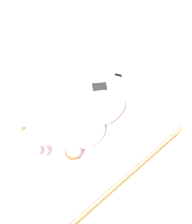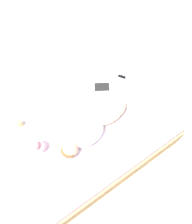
{
  "view_description": "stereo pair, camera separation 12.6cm",
  "coord_description": "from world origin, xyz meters",
  "px_view_note": "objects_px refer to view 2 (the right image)",
  "views": [
    {
      "loc": [
        -1.09,
        0.82,
        3.31
      ],
      "look_at": [
        0.14,
        -0.18,
        0.56
      ],
      "focal_mm": 35.0,
      "sensor_mm": 36.0,
      "label": 1
    },
    {
      "loc": [
        -1.16,
        0.72,
        3.31
      ],
      "look_at": [
        0.14,
        -0.18,
        0.56
      ],
      "focal_mm": 35.0,
      "sensor_mm": 36.0,
      "label": 2
    }
  ],
  "objects_px": {
    "open_magazine": "(102,93)",
    "coffee_mug": "(20,124)",
    "cell_phone": "(122,77)",
    "person": "(93,130)"
  },
  "relations": [
    {
      "from": "open_magazine",
      "to": "coffee_mug",
      "type": "relative_size",
      "value": 5.41
    },
    {
      "from": "person",
      "to": "cell_phone",
      "type": "relative_size",
      "value": 7.28
    },
    {
      "from": "open_magazine",
      "to": "person",
      "type": "bearing_deg",
      "value": 165.64
    },
    {
      "from": "person",
      "to": "open_magazine",
      "type": "relative_size",
      "value": 2.01
    },
    {
      "from": "person",
      "to": "coffee_mug",
      "type": "height_order",
      "value": "person"
    },
    {
      "from": "open_magazine",
      "to": "cell_phone",
      "type": "relative_size",
      "value": 3.62
    },
    {
      "from": "cell_phone",
      "to": "person",
      "type": "bearing_deg",
      "value": 178.07
    },
    {
      "from": "open_magazine",
      "to": "coffee_mug",
      "type": "height_order",
      "value": "coffee_mug"
    },
    {
      "from": "cell_phone",
      "to": "open_magazine",
      "type": "bearing_deg",
      "value": 158.41
    },
    {
      "from": "open_magazine",
      "to": "coffee_mug",
      "type": "bearing_deg",
      "value": 112.82
    }
  ]
}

